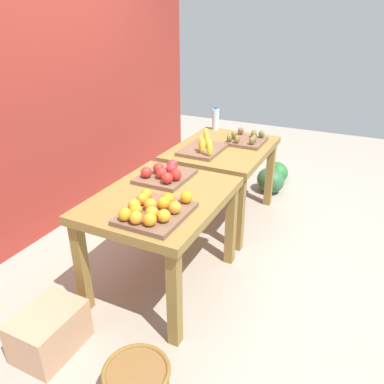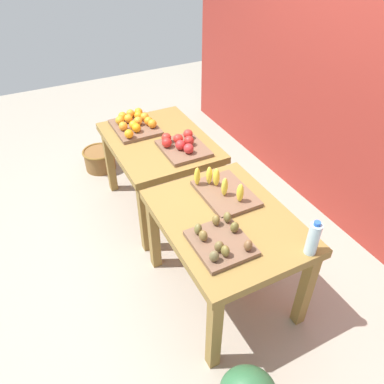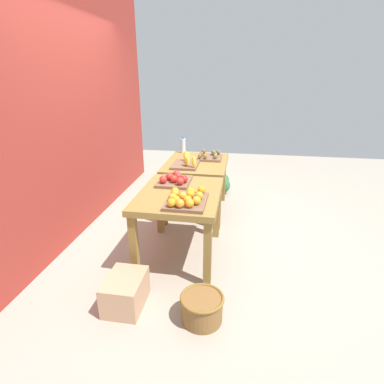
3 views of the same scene
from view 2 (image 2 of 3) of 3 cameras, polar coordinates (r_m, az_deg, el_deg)
ground_plane at (r=3.26m, az=-0.53°, el=-7.56°), size 8.00×8.00×0.00m
back_wall at (r=3.23m, az=22.82°, el=20.45°), size 4.40×0.12×3.00m
display_table_left at (r=3.28m, az=-4.99°, el=6.42°), size 1.04×0.80×0.72m
display_table_right at (r=2.48m, az=5.20°, el=-5.74°), size 1.04×0.80×0.72m
orange_bin at (r=3.40m, az=-8.66°, el=10.21°), size 0.45×0.36×0.11m
apple_bin at (r=3.05m, az=-1.58°, el=7.14°), size 0.40×0.34×0.11m
banana_crate at (r=2.57m, az=4.79°, el=0.24°), size 0.44×0.33×0.17m
kiwi_bin at (r=2.21m, az=4.37°, el=-7.38°), size 0.36×0.32×0.10m
water_bottle at (r=2.22m, az=17.90°, el=-6.73°), size 0.07×0.07×0.23m
wicker_basket at (r=4.19m, az=-13.81°, el=4.92°), size 0.35×0.35×0.22m
cardboard_produce_box at (r=4.28m, az=-5.26°, el=7.00°), size 0.40×0.30×0.27m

